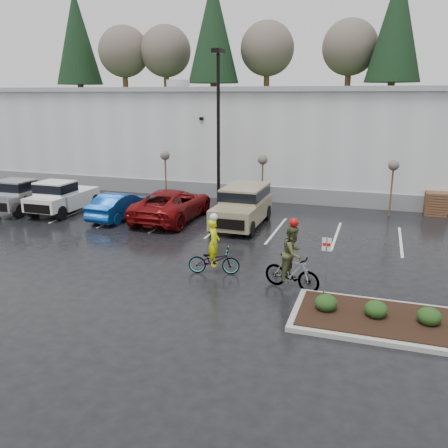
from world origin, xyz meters
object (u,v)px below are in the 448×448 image
(sapling_east, at_px, (393,168))
(suv_tan, at_px, (242,207))
(sapling_mid, at_px, (263,163))
(car_blue, at_px, (120,205))
(car_red, at_px, (172,204))
(fire_lane_sign, at_px, (326,260))
(pickup_white, at_px, (66,195))
(pickup_silver, at_px, (27,194))
(lamppost, at_px, (218,113))
(cyclist_hivis, at_px, (214,255))
(sapling_west, at_px, (165,158))
(cyclist_olive, at_px, (292,264))
(pallet_stack_a, at_px, (436,204))

(sapling_east, xyz_separation_m, suv_tan, (-7.42, -4.74, -1.70))
(sapling_mid, distance_m, car_blue, 8.88)
(car_blue, xyz_separation_m, car_red, (2.86, 0.68, 0.12))
(fire_lane_sign, height_order, car_blue, fire_lane_sign)
(pickup_white, bearing_deg, pickup_silver, -173.32)
(lamppost, xyz_separation_m, sapling_east, (10.00, 1.00, -2.96))
(suv_tan, relative_size, cyclist_hivis, 2.12)
(sapling_west, bearing_deg, cyclist_hivis, -57.46)
(sapling_west, distance_m, cyclist_olive, 16.32)
(sapling_mid, distance_m, pallet_stack_a, 10.26)
(cyclist_hivis, bearing_deg, sapling_east, -41.57)
(lamppost, distance_m, sapling_mid, 4.00)
(pickup_white, bearing_deg, sapling_east, 15.15)
(sapling_east, distance_m, car_blue, 15.41)
(cyclist_olive, bearing_deg, fire_lane_sign, -98.38)
(pickup_silver, bearing_deg, lamppost, 21.48)
(sapling_east, bearing_deg, cyclist_olive, -105.46)
(car_red, bearing_deg, cyclist_olive, 136.68)
(lamppost, distance_m, pickup_white, 10.21)
(pickup_silver, height_order, car_blue, pickup_silver)
(lamppost, relative_size, pickup_white, 1.77)
(pallet_stack_a, distance_m, car_blue, 17.97)
(sapling_west, relative_size, suv_tan, 0.63)
(pickup_silver, height_order, car_red, pickup_silver)
(sapling_east, bearing_deg, car_blue, -159.56)
(suv_tan, bearing_deg, car_red, 178.74)
(pallet_stack_a, height_order, car_red, car_red)
(pickup_silver, bearing_deg, car_blue, -1.07)
(fire_lane_sign, bearing_deg, suv_tan, 122.96)
(sapling_east, height_order, pickup_white, sapling_east)
(cyclist_hivis, xyz_separation_m, cyclist_olive, (3.14, -0.59, 0.20))
(pallet_stack_a, height_order, suv_tan, suv_tan)
(lamppost, xyz_separation_m, pallet_stack_a, (12.50, 2.00, -5.01))
(sapling_east, height_order, pickup_silver, sapling_east)
(lamppost, bearing_deg, cyclist_hivis, -72.06)
(sapling_west, distance_m, sapling_mid, 6.50)
(lamppost, height_order, car_red, lamppost)
(sapling_west, bearing_deg, sapling_east, 0.00)
(lamppost, height_order, pallet_stack_a, lamppost)
(fire_lane_sign, xyz_separation_m, car_blue, (-12.12, 7.46, -0.67))
(sapling_east, distance_m, cyclist_hivis, 13.55)
(car_red, height_order, cyclist_olive, cyclist_olive)
(lamppost, bearing_deg, pickup_white, -154.36)
(fire_lane_sign, bearing_deg, pallet_stack_a, 71.19)
(pickup_white, height_order, car_blue, pickup_white)
(sapling_west, relative_size, car_red, 0.52)
(car_red, relative_size, suv_tan, 1.21)
(lamppost, distance_m, car_blue, 7.87)
(sapling_east, bearing_deg, lamppost, -174.29)
(pickup_silver, xyz_separation_m, pickup_white, (2.55, 0.30, 0.00))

